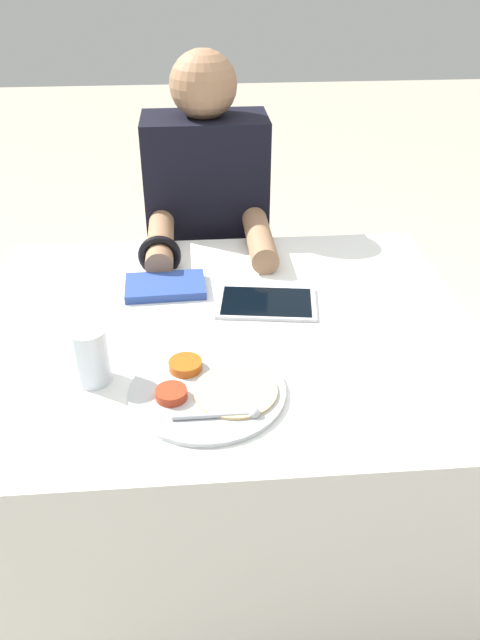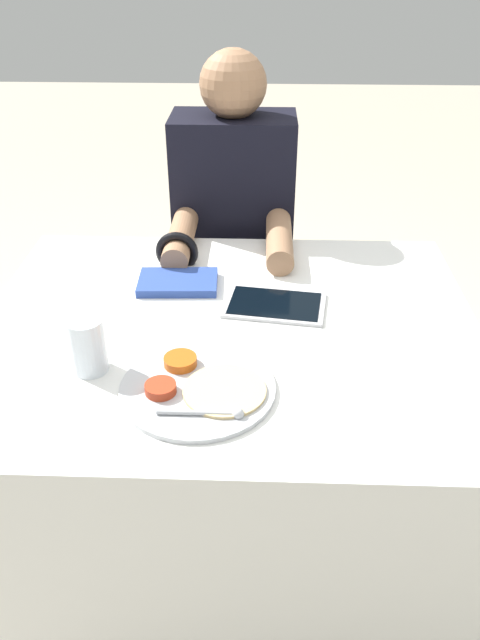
# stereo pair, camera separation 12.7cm
# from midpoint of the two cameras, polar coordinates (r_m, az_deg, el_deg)

# --- Properties ---
(ground_plane) EXTENTS (12.00, 12.00, 0.00)m
(ground_plane) POSITION_cam_midpoint_polar(r_m,az_deg,el_deg) (1.85, 1.25, -19.46)
(ground_plane) COLOR #B2A893
(dining_table) EXTENTS (1.10, 0.90, 0.71)m
(dining_table) POSITION_cam_midpoint_polar(r_m,az_deg,el_deg) (1.58, 1.40, -11.47)
(dining_table) COLOR silver
(dining_table) RESTS_ON ground_plane
(thali_tray) EXTENTS (0.29, 0.29, 0.03)m
(thali_tray) POSITION_cam_midpoint_polar(r_m,az_deg,el_deg) (1.17, -0.75, -6.28)
(thali_tray) COLOR #B7BABF
(thali_tray) RESTS_ON dining_table
(red_notebook) EXTENTS (0.19, 0.13, 0.02)m
(red_notebook) POSITION_cam_midpoint_polar(r_m,az_deg,el_deg) (1.51, -3.31, 3.34)
(red_notebook) COLOR silver
(red_notebook) RESTS_ON dining_table
(tablet_device) EXTENTS (0.25, 0.18, 0.01)m
(tablet_device) POSITION_cam_midpoint_polar(r_m,az_deg,el_deg) (1.44, 5.72, 1.32)
(tablet_device) COLOR #B7B7BC
(tablet_device) RESTS_ON dining_table
(person_diner) EXTENTS (0.36, 0.49, 1.18)m
(person_diner) POSITION_cam_midpoint_polar(r_m,az_deg,el_deg) (1.96, 1.30, 5.22)
(person_diner) COLOR black
(person_diner) RESTS_ON ground_plane
(drinking_glass) EXTENTS (0.07, 0.07, 0.11)m
(drinking_glass) POSITION_cam_midpoint_polar(r_m,az_deg,el_deg) (1.22, -10.91, -2.38)
(drinking_glass) COLOR silver
(drinking_glass) RESTS_ON dining_table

